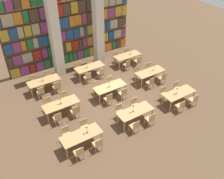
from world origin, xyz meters
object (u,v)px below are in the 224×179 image
(chair_3, at_px, (85,126))
(reading_table_7, at_px, (90,68))
(chair_30, at_px, (101,73))
(chair_17, at_px, (97,87))
(chair_0, at_px, (79,153))
(desk_lamp_3, at_px, (60,100))
(chair_24, at_px, (41,92))
(chair_25, at_px, (34,81))
(chair_14, at_px, (75,111))
(desk_lamp_7, at_px, (87,64))
(chair_32, at_px, (127,64))
(chair_4, at_px, (135,126))
(chair_16, at_px, (109,99))
(chair_1, at_px, (67,134))
(chair_7, at_px, (135,105))
(chair_15, at_px, (65,98))
(reading_table_3, at_px, (61,105))
(chair_31, at_px, (91,64))
(chair_27, at_px, (49,76))
(chair_19, at_px, (111,82))
(chair_20, at_px, (150,82))
(pillar_left, at_px, (55,34))
(reading_table_1, at_px, (135,112))
(chair_10, at_px, (194,100))
(desk_lamp_4, at_px, (109,83))
(chair_2, at_px, (98,144))
(chair_18, at_px, (123,93))
(reading_table_0, at_px, (81,136))
(desk_lamp_1, at_px, (133,107))
(desk_lamp_2, at_px, (177,90))
(reading_table_6, at_px, (44,82))
(chair_6, at_px, (150,119))
(reading_table_2, at_px, (179,94))
(chair_23, at_px, (149,68))
(pillar_center, at_px, (98,24))
(chair_34, at_px, (138,61))
(chair_35, at_px, (127,53))
(desk_lamp_5, at_px, (154,66))
(reading_table_8, at_px, (128,56))
(chair_5, at_px, (120,111))
(reading_table_4, at_px, (110,87))
(chair_22, at_px, (162,78))
(chair_8, at_px, (180,106))
(desk_lamp_0, at_px, (87,129))
(chair_28, at_px, (88,77))
(chair_9, at_px, (164,93))
(chair_12, at_px, (58,118))

(chair_3, relative_size, reading_table_7, 0.42)
(chair_30, bearing_deg, chair_17, -128.86)
(chair_0, height_order, desk_lamp_3, desk_lamp_3)
(chair_24, height_order, chair_25, same)
(chair_14, xyz_separation_m, desk_lamp_7, (2.54, 3.37, 0.55))
(chair_14, height_order, chair_32, same)
(chair_4, xyz_separation_m, chair_16, (0.03, 2.69, 0.00))
(chair_25, bearing_deg, chair_1, 89.35)
(chair_7, xyz_separation_m, chair_30, (0.04, 4.00, 0.00))
(chair_1, height_order, chair_15, same)
(chair_1, distance_m, reading_table_3, 2.14)
(chair_31, bearing_deg, chair_27, -1.27)
(chair_19, distance_m, chair_20, 2.59)
(pillar_left, xyz_separation_m, reading_table_1, (1.61, -6.84, -2.34))
(chair_10, distance_m, desk_lamp_4, 5.15)
(chair_2, xyz_separation_m, chair_18, (3.31, 2.71, 0.00))
(reading_table_0, distance_m, chair_2, 0.90)
(chair_7, bearing_deg, desk_lamp_1, 46.63)
(desk_lamp_2, xyz_separation_m, desk_lamp_7, (-3.12, 5.46, -0.03))
(reading_table_0, relative_size, chair_17, 2.38)
(chair_14, relative_size, chair_30, 1.00)
(reading_table_6, bearing_deg, chair_30, -11.63)
(chair_6, relative_size, reading_table_2, 0.42)
(desk_lamp_7, bearing_deg, reading_table_2, -58.51)
(chair_23, bearing_deg, pillar_center, -58.69)
(chair_34, height_order, chair_35, same)
(desk_lamp_5, distance_m, chair_24, 7.55)
(chair_18, distance_m, desk_lamp_4, 1.05)
(chair_34, bearing_deg, reading_table_8, 123.26)
(pillar_left, relative_size, chair_5, 6.96)
(chair_4, xyz_separation_m, chair_20, (3.24, 2.69, 0.00))
(chair_2, xyz_separation_m, chair_17, (2.26, 4.12, 0.00))
(reading_table_4, bearing_deg, desk_lamp_3, 179.18)
(reading_table_0, relative_size, desk_lamp_4, 4.95)
(desk_lamp_1, distance_m, desk_lamp_5, 4.52)
(chair_22, bearing_deg, chair_8, -111.08)
(pillar_center, relative_size, desk_lamp_0, 14.09)
(chair_27, bearing_deg, chair_0, 80.93)
(chair_5, xyz_separation_m, chair_30, (1.09, 4.00, 0.00))
(chair_23, height_order, reading_table_8, chair_23)
(reading_table_8, bearing_deg, chair_3, -142.11)
(chair_35, bearing_deg, desk_lamp_5, 86.48)
(chair_2, xyz_separation_m, chair_28, (2.29, 5.43, 0.00))
(chair_5, bearing_deg, chair_7, -180.00)
(chair_2, height_order, chair_3, same)
(chair_0, distance_m, chair_19, 5.97)
(chair_3, distance_m, chair_9, 5.44)
(chair_12, height_order, chair_27, same)
(desk_lamp_7, bearing_deg, reading_table_6, 178.40)
(desk_lamp_1, xyz_separation_m, chair_35, (3.86, 6.06, -0.59))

